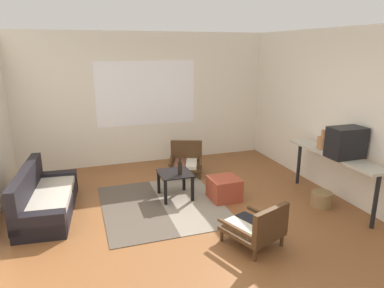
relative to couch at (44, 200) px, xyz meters
The scene contains 14 objects.
ground_plane 2.25m from the couch, 28.33° to the right, with size 7.80×7.80×0.00m, color brown.
far_wall_with_window 3.03m from the couch, 45.33° to the left, with size 5.60×0.13×2.70m.
side_wall_right 4.83m from the couch, ahead, with size 0.12×6.60×2.70m, color silver.
area_rug 1.76m from the couch, ahead, with size 1.83×2.03×0.01m.
couch is the anchor object (origin of this frame).
coffee_table 2.00m from the couch, ahead, with size 0.52×0.54×0.43m.
armchair_by_window 2.70m from the couch, 21.15° to the left, with size 0.80×0.79×0.61m.
armchair_striped_foreground 3.12m from the couch, 35.18° to the right, with size 0.77×0.80×0.59m.
ottoman_orange 2.76m from the couch, ahead, with size 0.46×0.46×0.36m, color #993D28.
console_shelf 4.43m from the couch, 13.78° to the right, with size 0.36×1.83×0.82m.
crt_television 4.53m from the couch, 16.35° to the right, with size 0.52×0.33×0.45m.
clay_vase 4.40m from the couch, 10.11° to the right, with size 0.19×0.19×0.31m.
glass_bottle 2.09m from the couch, ahead, with size 0.07×0.07×0.28m.
wicker_basket 4.22m from the couch, 15.27° to the right, with size 0.32×0.32×0.23m, color olive.
Camera 1 is at (-1.40, -4.08, 2.39)m, focal length 32.33 mm.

